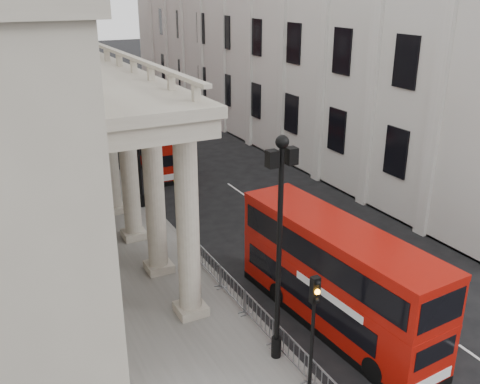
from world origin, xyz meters
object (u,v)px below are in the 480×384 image
(pedestrian_c, at_px, (95,216))
(pedestrian_b, at_px, (91,197))
(lamp_post_north, at_px, (80,87))
(pedestrian_a, at_px, (99,217))
(lamp_post_south, at_px, (279,238))
(lamp_post_mid, at_px, (137,130))
(traffic_light, at_px, (314,314))
(bus_far, at_px, (153,135))
(bus_near, at_px, (336,274))

(pedestrian_c, bearing_deg, pedestrian_b, 113.88)
(lamp_post_north, distance_m, pedestrian_a, 18.98)
(lamp_post_south, relative_size, pedestrian_b, 5.20)
(lamp_post_mid, bearing_deg, lamp_post_north, 90.00)
(pedestrian_c, bearing_deg, lamp_post_south, -43.57)
(traffic_light, xyz_separation_m, bus_far, (3.38, 26.01, -0.81))
(lamp_post_north, height_order, pedestrian_a, lamp_post_north)
(bus_far, distance_m, pedestrian_b, 9.60)
(lamp_post_south, xyz_separation_m, lamp_post_north, (0.00, 32.00, 0.00))
(lamp_post_south, height_order, lamp_post_north, same)
(lamp_post_south, distance_m, traffic_light, 2.71)
(bus_near, xyz_separation_m, pedestrian_c, (-6.56, 12.75, -1.19))
(lamp_post_south, relative_size, pedestrian_c, 4.57)
(lamp_post_mid, xyz_separation_m, traffic_light, (0.10, -18.02, -1.80))
(bus_near, bearing_deg, lamp_post_mid, 98.17)
(pedestrian_b, distance_m, pedestrian_c, 3.26)
(lamp_post_south, height_order, traffic_light, lamp_post_south)
(lamp_post_south, distance_m, pedestrian_a, 14.61)
(pedestrian_b, xyz_separation_m, pedestrian_c, (-0.50, -3.22, 0.11))
(lamp_post_south, relative_size, lamp_post_north, 1.00)
(lamp_post_north, relative_size, bus_near, 0.83)
(lamp_post_mid, height_order, bus_near, lamp_post_mid)
(lamp_post_south, bearing_deg, lamp_post_north, 90.00)
(pedestrian_a, height_order, pedestrian_c, pedestrian_c)
(lamp_post_north, xyz_separation_m, bus_near, (3.22, -31.07, -2.69))
(traffic_light, bearing_deg, lamp_post_north, 90.17)
(bus_far, distance_m, pedestrian_a, 12.30)
(lamp_post_mid, height_order, pedestrian_b, lamp_post_mid)
(lamp_post_north, height_order, bus_near, lamp_post_north)
(lamp_post_south, distance_m, pedestrian_c, 14.61)
(bus_near, bearing_deg, pedestrian_b, 106.90)
(bus_far, height_order, pedestrian_c, bus_far)
(lamp_post_north, distance_m, pedestrian_c, 19.02)
(lamp_post_north, xyz_separation_m, pedestrian_a, (-3.13, -18.30, -3.98))
(lamp_post_mid, distance_m, bus_near, 15.65)
(traffic_light, height_order, pedestrian_b, traffic_light)
(pedestrian_a, bearing_deg, lamp_post_north, 70.23)
(bus_near, bearing_deg, bus_far, 85.48)
(bus_near, relative_size, pedestrian_c, 5.49)
(lamp_post_south, bearing_deg, pedestrian_b, 99.55)
(lamp_post_north, height_order, bus_far, lamp_post_north)
(lamp_post_mid, height_order, bus_far, lamp_post_mid)
(pedestrian_c, bearing_deg, pedestrian_a, 39.45)
(pedestrian_b, bearing_deg, bus_near, 119.69)
(lamp_post_south, xyz_separation_m, traffic_light, (0.10, -2.02, -1.80))
(traffic_light, distance_m, pedestrian_b, 19.27)
(lamp_post_mid, distance_m, lamp_post_north, 16.00)
(lamp_post_south, height_order, lamp_post_mid, same)
(bus_near, bearing_deg, lamp_post_north, 92.04)
(traffic_light, xyz_separation_m, pedestrian_c, (-3.44, 15.70, -2.08))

